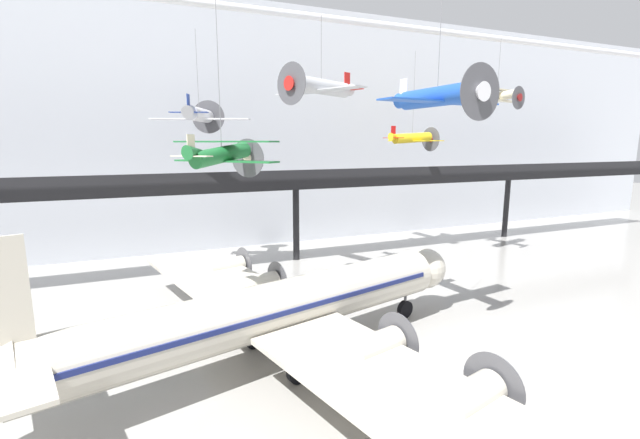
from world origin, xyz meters
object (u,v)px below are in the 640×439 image
Objects in this scene: airliner_silver_main at (268,312)px; suspended_plane_green_biplane at (222,154)px; suspended_plane_cream_biplane at (497,97)px; suspended_plane_white_twin at (199,115)px; suspended_plane_blue_trainer at (437,97)px; suspended_plane_yellow_lowwing at (412,138)px; suspended_plane_silver_racer at (321,87)px.

airliner_silver_main is 9.90m from suspended_plane_green_biplane.
suspended_plane_white_twin is (-28.58, 7.30, -2.06)m from suspended_plane_cream_biplane.
suspended_plane_blue_trainer is at bearing -67.05° from suspended_plane_cream_biplane.
suspended_plane_cream_biplane is 9.81m from suspended_plane_yellow_lowwing.
suspended_plane_blue_trainer is (11.78, -19.51, 0.26)m from suspended_plane_white_twin.
suspended_plane_yellow_lowwing is 23.69m from suspended_plane_white_twin.
suspended_plane_silver_racer is 12.86m from suspended_plane_green_biplane.
suspended_plane_green_biplane is at bearing -156.49° from suspended_plane_yellow_lowwing.
suspended_plane_blue_trainer reaches higher than suspended_plane_green_biplane.
suspended_plane_blue_trainer reaches higher than airliner_silver_main.
suspended_plane_yellow_lowwing reaches higher than airliner_silver_main.
suspended_plane_green_biplane is (-29.25, -7.87, -5.24)m from suspended_plane_cream_biplane.
airliner_silver_main is at bearing -113.29° from suspended_plane_green_biplane.
suspended_plane_green_biplane reaches higher than airliner_silver_main.
airliner_silver_main is at bearing -79.32° from suspended_plane_cream_biplane.
suspended_plane_silver_racer is 0.97× the size of suspended_plane_white_twin.
suspended_plane_green_biplane is 13.63m from suspended_plane_blue_trainer.
suspended_plane_silver_racer is at bearing -159.37° from suspended_plane_yellow_lowwing.
suspended_plane_blue_trainer is at bearing -14.29° from airliner_silver_main.
suspended_plane_yellow_lowwing is (-4.98, 7.40, -4.09)m from suspended_plane_cream_biplane.
suspended_plane_green_biplane is 1.33× the size of suspended_plane_white_twin.
suspended_plane_yellow_lowwing is at bearing -67.85° from suspended_plane_white_twin.
suspended_plane_yellow_lowwing is 1.24× the size of suspended_plane_blue_trainer.
suspended_plane_yellow_lowwing is 23.01m from suspended_plane_blue_trainer.
suspended_plane_white_twin is at bearing -155.90° from suspended_plane_blue_trainer.
suspended_plane_silver_racer is 11.84m from suspended_plane_blue_trainer.
suspended_plane_yellow_lowwing is 28.69m from suspended_plane_green_biplane.
suspended_plane_silver_racer reaches higher than airliner_silver_main.
suspended_plane_silver_racer is at bearing -100.51° from suspended_plane_cream_biplane.
airliner_silver_main is 3.96× the size of suspended_plane_silver_racer.
suspended_plane_white_twin is 22.80m from suspended_plane_blue_trainer.
suspended_plane_yellow_lowwing is 0.90× the size of suspended_plane_green_biplane.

